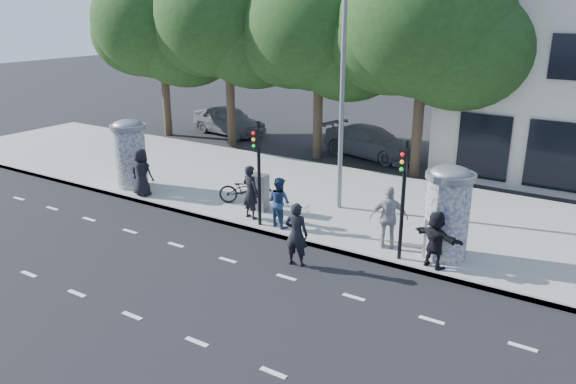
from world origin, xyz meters
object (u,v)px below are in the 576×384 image
Objects in this scene: traffic_pole_near at (258,163)px; ped_b at (251,192)px; man_road at (296,234)px; car_right at (371,142)px; cabinet_right at (436,239)px; cabinet_left at (259,192)px; ped_e at (389,218)px; street_lamp at (342,74)px; traffic_pole_far at (403,189)px; ad_column_left at (130,152)px; ped_f at (435,240)px; car_left at (229,120)px; ped_a at (142,172)px; ad_column_right at (448,210)px; ped_c at (279,202)px; bicycle at (246,190)px.

traffic_pole_near is 1.37m from ped_b.
man_road is 0.37× the size of car_right.
cabinet_left is at bearing -176.94° from cabinet_right.
ped_e is at bearing -11.97° from cabinet_left.
street_lamp is at bearing 31.61° from cabinet_left.
traffic_pole_far is at bearing -172.51° from ped_b.
ad_column_left is at bearing -24.70° from ped_e.
ped_f is 12.35m from car_right.
car_right is (-5.64, 10.47, -1.51)m from traffic_pole_far.
traffic_pole_near is 10.61m from car_right.
car_left reaches higher than car_right.
cabinet_right is at bearing 6.25° from traffic_pole_near.
ped_a is 0.39× the size of car_left.
traffic_pole_far is 18.08m from car_left.
ad_column_right is at bearing 0.92° from ad_column_left.
traffic_pole_near is 1.00× the size of traffic_pole_far.
ped_b is (6.00, -0.31, -0.48)m from ad_column_left.
cabinet_right is (0.83, 0.62, -1.50)m from traffic_pole_far.
traffic_pole_far is 4.40m from ped_c.
traffic_pole_near is 2.93× the size of cabinet_right.
traffic_pole_near is at bearing -60.33° from cabinet_left.
ped_b is 1.43× the size of cabinet_left.
cabinet_left is 0.26× the size of car_right.
ped_a reaches higher than bicycle.
street_lamp reaches higher than cabinet_right.
cabinet_left is (-5.62, 1.17, -1.44)m from traffic_pole_far.
ped_f is 3.76m from man_road.
ped_e is at bearing -141.35° from man_road.
street_lamp is at bearing -117.60° from ped_b.
bicycle is 0.42× the size of car_left.
car_right is (-6.64, 9.56, -0.81)m from ad_column_right.
ad_column_left is 10.52m from car_left.
ad_column_right reaches higher than man_road.
traffic_pole_near is at bearing -162.09° from car_right.
ped_c is at bearing 175.93° from traffic_pole_far.
street_lamp reaches higher than car_right.
man_road reaches higher than car_left.
ped_f is 6.70m from cabinet_left.
ped_f is 0.35× the size of car_left.
ad_column_right is at bearing -124.27° from bicycle.
ped_f is (0.99, 0.06, -1.28)m from traffic_pole_far.
cabinet_left is at bearing -17.84° from ped_c.
ad_column_left is 6.03m from ped_b.
ad_column_left is at bearing 13.83° from ped_f.
car_right is at bearing -82.74° from car_left.
ped_c is (1.20, -0.10, -0.09)m from ped_b.
ad_column_right is 1.65× the size of ped_f.
ped_b reaches higher than ped_f.
car_right is at bearing -76.96° from ped_b.
ped_c reaches higher than car_left.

